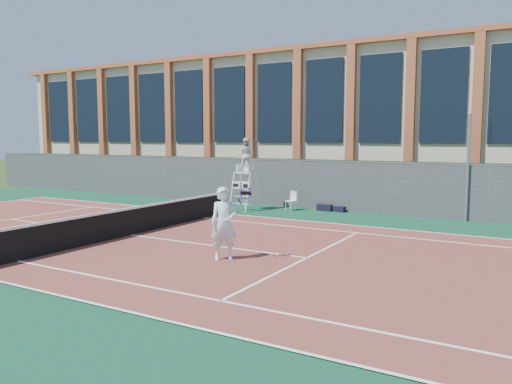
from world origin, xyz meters
The scene contains 13 objects.
ground centered at (0.00, 0.00, 0.00)m, with size 120.00×120.00×0.00m, color #233814.
apron centered at (0.00, 1.00, 0.01)m, with size 36.00×20.00×0.01m, color #0D3C2D.
tennis_court centered at (0.00, 0.00, 0.02)m, with size 23.77×10.97×0.02m, color brown.
tennis_net centered at (0.00, 0.00, 0.54)m, with size 0.10×11.30×1.10m.
fence centered at (0.00, 8.80, 1.10)m, with size 40.00×0.06×2.20m, color #595E60, non-canonical shape.
hedge centered at (0.00, 10.00, 1.10)m, with size 40.00×1.40×2.20m, color black.
building centered at (0.00, 17.95, 4.15)m, with size 45.00×10.60×8.22m.
steel_pole centered at (9.22, 8.70, 2.08)m, with size 0.12×0.12×4.15m, color #9EA0A5.
umpire_chair centered at (0.19, 7.04, 2.39)m, with size 0.92×1.41×3.28m.
plastic_chair centered at (2.04, 8.04, 0.51)m, with size 0.50×0.50×0.85m.
sports_bag_near centered at (3.40, 8.55, 0.15)m, with size 0.68×0.27×0.29m, color black.
sports_bag_far centered at (4.04, 8.60, 0.13)m, with size 0.60×0.26×0.24m, color black.
tennis_player centered at (4.58, -1.26, 1.00)m, with size 1.12×0.88×1.93m.
Camera 1 is at (11.78, -12.03, 3.22)m, focal length 35.00 mm.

